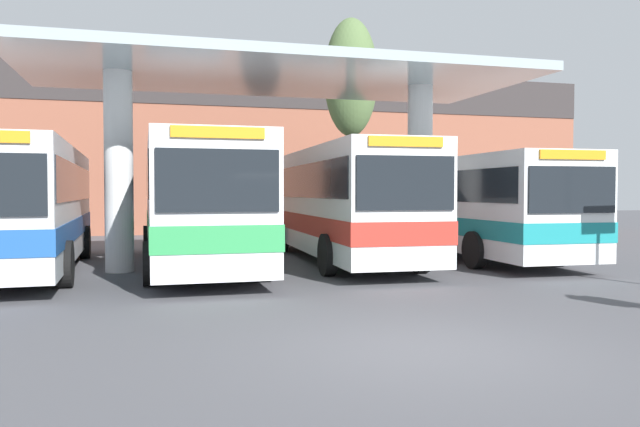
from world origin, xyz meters
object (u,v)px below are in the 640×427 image
Objects in this scene: transit_bus_far_right_bay at (455,202)px; parked_car_street at (377,215)px; transit_bus_left_bay at (24,203)px; transit_bus_right_bay at (340,199)px; transit_bus_center_bay at (196,199)px; poplar_tree_behind_left at (351,81)px.

transit_bus_far_right_bay is 2.91× the size of parked_car_street.
parked_car_street is at bearing -146.22° from transit_bus_left_bay.
transit_bus_right_bay is at bearing -121.38° from parked_car_street.
transit_bus_right_bay is at bearing -175.71° from transit_bus_center_bay.
poplar_tree_behind_left reaches higher than transit_bus_center_bay.
transit_bus_center_bay reaches higher than transit_bus_left_bay.
transit_bus_center_bay reaches higher than transit_bus_right_bay.
transit_bus_left_bay is 0.96× the size of transit_bus_right_bay.
parked_car_street is at bearing -114.95° from transit_bus_right_bay.
transit_bus_far_right_bay is at bearing -172.47° from transit_bus_center_bay.
transit_bus_center_bay is at bearing -138.37° from poplar_tree_behind_left.
transit_bus_center_bay reaches higher than parked_car_street.
transit_bus_center_bay is 2.62× the size of parked_car_street.
transit_bus_right_bay is (4.26, 0.34, -0.02)m from transit_bus_center_bay.
transit_bus_right_bay is 10.07m from parked_car_street.
poplar_tree_behind_left is at bearing -62.78° from transit_bus_far_right_bay.
transit_bus_center_bay is at bearing 9.62° from transit_bus_far_right_bay.
transit_bus_left_bay is 1.20× the size of poplar_tree_behind_left.
transit_bus_center_bay is at bearing -137.92° from parked_car_street.
parked_car_street is at bearing -133.77° from transit_bus_center_bay.
transit_bus_right_bay reaches higher than transit_bus_left_bay.
transit_bus_center_bay is 9.62m from poplar_tree_behind_left.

